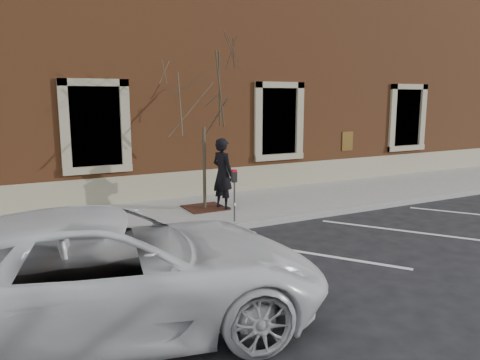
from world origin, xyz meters
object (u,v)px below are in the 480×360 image
parking_meter (234,186)px  sapling (203,104)px  white_truck (108,272)px  man (223,174)px

parking_meter → sapling: (-0.09, 1.63, 1.97)m
white_truck → sapling: bearing=-23.9°
man → white_truck: (-4.24, -5.18, -0.28)m
parking_meter → white_truck: bearing=-111.2°
sapling → white_truck: sapling is taller
sapling → white_truck: size_ratio=0.67×
parking_meter → sapling: sapling is taller
white_truck → man: bearing=-28.3°
parking_meter → man: bearing=100.5°
man → white_truck: bearing=123.1°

